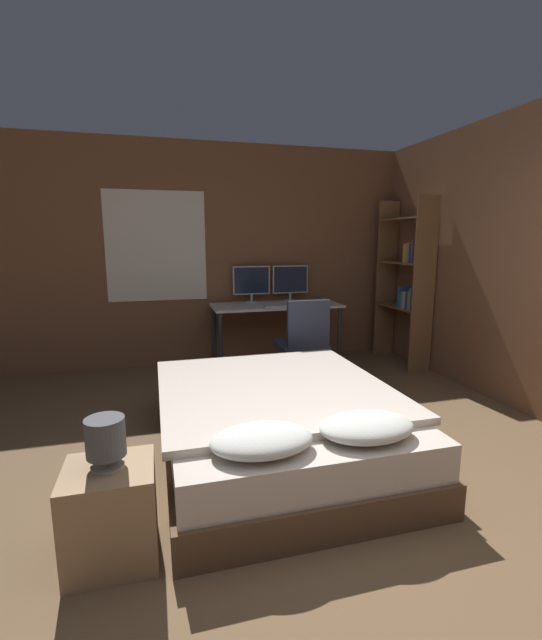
{
  "coord_description": "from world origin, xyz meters",
  "views": [
    {
      "loc": [
        -0.99,
        -1.51,
        1.54
      ],
      "look_at": [
        0.13,
        2.56,
        0.75
      ],
      "focal_mm": 24.0,
      "sensor_mm": 36.0,
      "label": 1
    }
  ],
  "objects_px": {
    "monitor_left": "(251,282)",
    "keyboard": "(281,306)",
    "bedside_lamp": "(106,439)",
    "monitor_right": "(290,281)",
    "computer_mouse": "(304,304)",
    "office_chair": "(303,350)",
    "bed": "(278,423)",
    "nightstand": "(111,514)",
    "bookshelf": "(408,277)",
    "desk": "(276,311)"
  },
  "relations": [
    {
      "from": "office_chair",
      "to": "bookshelf",
      "type": "bearing_deg",
      "value": 14.87
    },
    {
      "from": "monitor_right",
      "to": "computer_mouse",
      "type": "distance_m",
      "value": 0.5
    },
    {
      "from": "desk",
      "to": "keyboard",
      "type": "distance_m",
      "value": 0.24
    },
    {
      "from": "keyboard",
      "to": "bookshelf",
      "type": "bearing_deg",
      "value": -5.98
    },
    {
      "from": "desk",
      "to": "monitor_left",
      "type": "distance_m",
      "value": 0.48
    },
    {
      "from": "office_chair",
      "to": "bookshelf",
      "type": "xyz_separation_m",
      "value": [
        1.49,
        0.4,
        0.72
      ]
    },
    {
      "from": "nightstand",
      "to": "keyboard",
      "type": "height_order",
      "value": "keyboard"
    },
    {
      "from": "keyboard",
      "to": "bookshelf",
      "type": "height_order",
      "value": "bookshelf"
    },
    {
      "from": "bedside_lamp",
      "to": "desk",
      "type": "height_order",
      "value": "desk"
    },
    {
      "from": "computer_mouse",
      "to": "office_chair",
      "type": "distance_m",
      "value": 0.73
    },
    {
      "from": "monitor_right",
      "to": "computer_mouse",
      "type": "xyz_separation_m",
      "value": [
        0.04,
        -0.44,
        -0.24
      ]
    },
    {
      "from": "monitor_right",
      "to": "keyboard",
      "type": "height_order",
      "value": "monitor_right"
    },
    {
      "from": "bed",
      "to": "office_chair",
      "type": "relative_size",
      "value": 2.12
    },
    {
      "from": "bedside_lamp",
      "to": "keyboard",
      "type": "height_order",
      "value": "keyboard"
    },
    {
      "from": "nightstand",
      "to": "monitor_left",
      "type": "height_order",
      "value": "monitor_left"
    },
    {
      "from": "office_chair",
      "to": "monitor_right",
      "type": "bearing_deg",
      "value": 79.96
    },
    {
      "from": "monitor_left",
      "to": "nightstand",
      "type": "bearing_deg",
      "value": -114.03
    },
    {
      "from": "keyboard",
      "to": "desk",
      "type": "bearing_deg",
      "value": 90.0
    },
    {
      "from": "bedside_lamp",
      "to": "desk",
      "type": "xyz_separation_m",
      "value": [
        1.68,
        2.98,
        0.05
      ]
    },
    {
      "from": "bed",
      "to": "monitor_right",
      "type": "distance_m",
      "value": 2.71
    },
    {
      "from": "monitor_left",
      "to": "keyboard",
      "type": "xyz_separation_m",
      "value": [
        0.25,
        -0.44,
        -0.25
      ]
    },
    {
      "from": "bed",
      "to": "nightstand",
      "type": "xyz_separation_m",
      "value": [
        -1.06,
        -0.76,
        -0.01
      ]
    },
    {
      "from": "nightstand",
      "to": "office_chair",
      "type": "bearing_deg",
      "value": 51.39
    },
    {
      "from": "bedside_lamp",
      "to": "bed",
      "type": "bearing_deg",
      "value": 35.55
    },
    {
      "from": "bedside_lamp",
      "to": "bookshelf",
      "type": "bearing_deg",
      "value": 38.63
    },
    {
      "from": "bed",
      "to": "monitor_left",
      "type": "height_order",
      "value": "monitor_left"
    },
    {
      "from": "nightstand",
      "to": "monitor_right",
      "type": "height_order",
      "value": "monitor_right"
    },
    {
      "from": "monitor_left",
      "to": "office_chair",
      "type": "distance_m",
      "value": 1.24
    },
    {
      "from": "monitor_left",
      "to": "keyboard",
      "type": "distance_m",
      "value": 0.57
    },
    {
      "from": "bedside_lamp",
      "to": "desk",
      "type": "bearing_deg",
      "value": 60.57
    },
    {
      "from": "bed",
      "to": "keyboard",
      "type": "distance_m",
      "value": 2.17
    },
    {
      "from": "monitor_right",
      "to": "office_chair",
      "type": "relative_size",
      "value": 0.5
    },
    {
      "from": "computer_mouse",
      "to": "bed",
      "type": "bearing_deg",
      "value": -114.48
    },
    {
      "from": "keyboard",
      "to": "computer_mouse",
      "type": "bearing_deg",
      "value": 0.0
    },
    {
      "from": "keyboard",
      "to": "bookshelf",
      "type": "xyz_separation_m",
      "value": [
        1.57,
        -0.16,
        0.32
      ]
    },
    {
      "from": "bed",
      "to": "keyboard",
      "type": "height_order",
      "value": "keyboard"
    },
    {
      "from": "nightstand",
      "to": "bedside_lamp",
      "type": "height_order",
      "value": "bedside_lamp"
    },
    {
      "from": "computer_mouse",
      "to": "bookshelf",
      "type": "relative_size",
      "value": 0.03
    },
    {
      "from": "desk",
      "to": "bookshelf",
      "type": "distance_m",
      "value": 1.67
    },
    {
      "from": "monitor_left",
      "to": "monitor_right",
      "type": "distance_m",
      "value": 0.51
    },
    {
      "from": "nightstand",
      "to": "office_chair",
      "type": "xyz_separation_m",
      "value": [
        1.76,
        2.2,
        0.14
      ]
    },
    {
      "from": "bed",
      "to": "monitor_right",
      "type": "xyz_separation_m",
      "value": [
        0.88,
        2.45,
        0.78
      ]
    },
    {
      "from": "keyboard",
      "to": "computer_mouse",
      "type": "distance_m",
      "value": 0.29
    },
    {
      "from": "bedside_lamp",
      "to": "monitor_right",
      "type": "bearing_deg",
      "value": 58.85
    },
    {
      "from": "keyboard",
      "to": "nightstand",
      "type": "bearing_deg",
      "value": -121.32
    },
    {
      "from": "monitor_left",
      "to": "bookshelf",
      "type": "distance_m",
      "value": 1.92
    },
    {
      "from": "bedside_lamp",
      "to": "keyboard",
      "type": "relative_size",
      "value": 0.61
    },
    {
      "from": "monitor_right",
      "to": "computer_mouse",
      "type": "bearing_deg",
      "value": -85.07
    },
    {
      "from": "desk",
      "to": "office_chair",
      "type": "distance_m",
      "value": 0.84
    },
    {
      "from": "bed",
      "to": "keyboard",
      "type": "xyz_separation_m",
      "value": [
        0.62,
        2.01,
        0.53
      ]
    }
  ]
}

